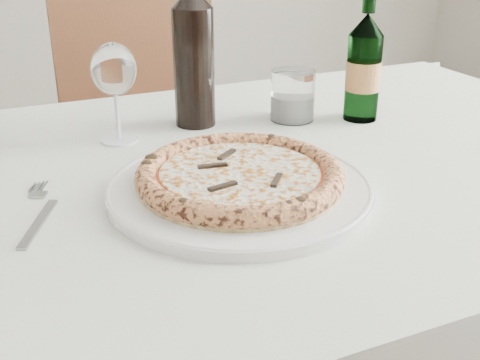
{
  "coord_description": "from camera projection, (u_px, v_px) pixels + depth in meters",
  "views": [
    {
      "loc": [
        -0.02,
        -0.6,
        1.1
      ],
      "look_at": [
        0.19,
        0.09,
        0.78
      ],
      "focal_mm": 45.0,
      "sensor_mm": 36.0,
      "label": 1
    }
  ],
  "objects": [
    {
      "name": "chair_far",
      "position": [
        149.0,
        137.0,
        1.66
      ],
      "size": [
        0.47,
        0.47,
        0.93
      ],
      "color": "brown",
      "rests_on": "floor"
    },
    {
      "name": "dining_table",
      "position": [
        221.0,
        218.0,
        0.93
      ],
      "size": [
        1.56,
        1.03,
        0.76
      ],
      "color": "brown",
      "rests_on": "floor"
    },
    {
      "name": "wine_bottle",
      "position": [
        194.0,
        55.0,
        1.02
      ],
      "size": [
        0.07,
        0.07,
        0.29
      ],
      "color": "black",
      "rests_on": "dining_table"
    },
    {
      "name": "fork",
      "position": [
        38.0,
        213.0,
        0.75
      ],
      "size": [
        0.05,
        0.17,
        0.0
      ],
      "color": "gray",
      "rests_on": "dining_table"
    },
    {
      "name": "tumbler",
      "position": [
        292.0,
        99.0,
        1.08
      ],
      "size": [
        0.08,
        0.08,
        0.09
      ],
      "color": "white",
      "rests_on": "dining_table"
    },
    {
      "name": "pizza",
      "position": [
        240.0,
        176.0,
        0.8
      ],
      "size": [
        0.28,
        0.28,
        0.03
      ],
      "color": "#EAD284",
      "rests_on": "plate"
    },
    {
      "name": "wine_glass",
      "position": [
        114.0,
        72.0,
        0.95
      ],
      "size": [
        0.07,
        0.07,
        0.16
      ],
      "color": "white",
      "rests_on": "dining_table"
    },
    {
      "name": "beer_bottle",
      "position": [
        364.0,
        68.0,
        1.06
      ],
      "size": [
        0.06,
        0.06,
        0.24
      ],
      "color": "#2C5630",
      "rests_on": "dining_table"
    },
    {
      "name": "plate",
      "position": [
        240.0,
        188.0,
        0.8
      ],
      "size": [
        0.36,
        0.36,
        0.02
      ],
      "color": "white",
      "rests_on": "dining_table"
    }
  ]
}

